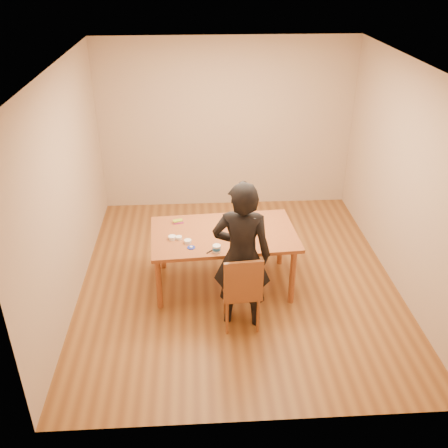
{
  "coord_description": "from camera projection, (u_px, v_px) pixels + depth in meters",
  "views": [
    {
      "loc": [
        -0.5,
        -5.34,
        3.76
      ],
      "look_at": [
        -0.18,
        -0.14,
        0.9
      ],
      "focal_mm": 40.0,
      "sensor_mm": 36.0,
      "label": 1
    }
  ],
  "objects": [
    {
      "name": "frosting_tub",
      "position": [
        217.0,
        248.0,
        5.66
      ],
      "size": [
        0.09,
        0.09,
        0.08
      ],
      "primitive_type": "cylinder",
      "color": "white",
      "rests_on": "dining_table"
    },
    {
      "name": "candy_box_pink",
      "position": [
        178.0,
        222.0,
        6.27
      ],
      "size": [
        0.13,
        0.08,
        0.02
      ],
      "primitive_type": "cube",
      "rotation": [
        0.0,
        0.0,
        0.18
      ],
      "color": "#D03169",
      "rests_on": "dining_table"
    },
    {
      "name": "person",
      "position": [
        242.0,
        256.0,
        5.37
      ],
      "size": [
        0.69,
        0.51,
        1.75
      ],
      "primitive_type": "imported",
      "rotation": [
        0.0,
        0.0,
        2.99
      ],
      "color": "black",
      "rests_on": "floor"
    },
    {
      "name": "frosting_dollop",
      "position": [
        191.0,
        247.0,
        5.74
      ],
      "size": [
        0.04,
        0.04,
        0.02
      ],
      "primitive_type": "ellipsoid",
      "color": "white",
      "rests_on": "frosting_lid"
    },
    {
      "name": "cake",
      "position": [
        244.0,
        222.0,
        6.19
      ],
      "size": [
        0.21,
        0.21,
        0.07
      ],
      "primitive_type": "cylinder",
      "color": "white",
      "rests_on": "cake_plate"
    },
    {
      "name": "ramekin_multi",
      "position": [
        179.0,
        238.0,
        5.91
      ],
      "size": [
        0.08,
        0.08,
        0.04
      ],
      "primitive_type": "cylinder",
      "color": "white",
      "rests_on": "dining_table"
    },
    {
      "name": "spatula",
      "position": [
        211.0,
        251.0,
        5.69
      ],
      "size": [
        0.12,
        0.12,
        0.01
      ],
      "primitive_type": "cube",
      "rotation": [
        0.0,
        0.0,
        0.78
      ],
      "color": "black",
      "rests_on": "dining_table"
    },
    {
      "name": "ramekin_green",
      "position": [
        188.0,
        241.0,
        5.84
      ],
      "size": [
        0.08,
        0.08,
        0.04
      ],
      "primitive_type": "cylinder",
      "color": "white",
      "rests_on": "dining_table"
    },
    {
      "name": "dining_table",
      "position": [
        224.0,
        234.0,
        6.07
      ],
      "size": [
        1.82,
        1.15,
        0.04
      ],
      "primitive_type": "cube",
      "rotation": [
        0.0,
        0.0,
        0.06
      ],
      "color": "brown",
      "rests_on": "floor"
    },
    {
      "name": "frosting_lid",
      "position": [
        191.0,
        248.0,
        5.75
      ],
      "size": [
        0.09,
        0.09,
        0.01
      ],
      "primitive_type": "cylinder",
      "color": "navy",
      "rests_on": "dining_table"
    },
    {
      "name": "ramekin_yellow",
      "position": [
        172.0,
        238.0,
        5.91
      ],
      "size": [
        0.09,
        0.09,
        0.04
      ],
      "primitive_type": "cylinder",
      "color": "white",
      "rests_on": "dining_table"
    },
    {
      "name": "cake_plate",
      "position": [
        244.0,
        225.0,
        6.21
      ],
      "size": [
        0.28,
        0.28,
        0.02
      ],
      "primitive_type": "cylinder",
      "color": "red",
      "rests_on": "dining_table"
    },
    {
      "name": "dining_chair",
      "position": [
        241.0,
        290.0,
        5.53
      ],
      "size": [
        0.43,
        0.43,
        0.04
      ],
      "primitive_type": "cube",
      "rotation": [
        0.0,
        0.0,
        0.08
      ],
      "color": "brown",
      "rests_on": "floor"
    },
    {
      "name": "frosting_dome",
      "position": [
        244.0,
        218.0,
        6.17
      ],
      "size": [
        0.2,
        0.2,
        0.03
      ],
      "primitive_type": "ellipsoid",
      "color": "white",
      "rests_on": "cake"
    },
    {
      "name": "candy_box_green",
      "position": [
        178.0,
        221.0,
        6.27
      ],
      "size": [
        0.13,
        0.09,
        0.02
      ],
      "primitive_type": "cube",
      "rotation": [
        0.0,
        0.0,
        0.28
      ],
      "color": "#32981C",
      "rests_on": "candy_box_pink"
    },
    {
      "name": "room_shell",
      "position": [
        237.0,
        173.0,
        6.16
      ],
      "size": [
        4.0,
        4.5,
        2.7
      ],
      "color": "brown",
      "rests_on": "ground"
    }
  ]
}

